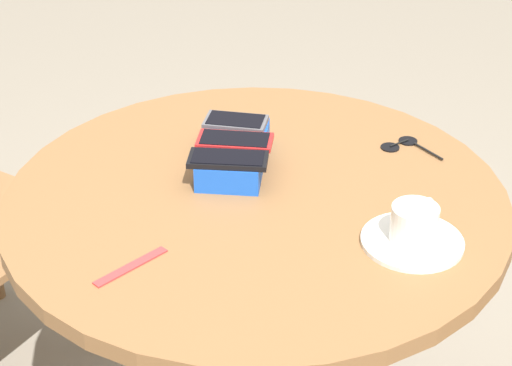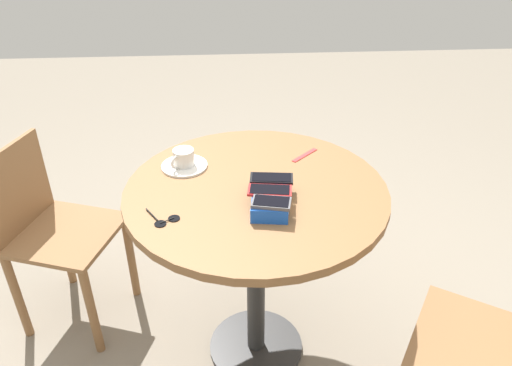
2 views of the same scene
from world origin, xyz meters
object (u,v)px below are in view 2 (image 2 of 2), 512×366
object	(u,v)px
phone_gray	(271,203)
phone_red	(270,190)
phone_black	(271,178)
round_table	(256,221)
sunglasses	(165,220)
saucer	(184,166)
phone_box	(271,198)
coffee_cup	(183,157)
lanyard_strap	(305,155)
chair_far_side	(55,234)

from	to	relation	value
phone_gray	phone_red	size ratio (longest dim) A/B	0.88
phone_gray	phone_black	xyz separation A→B (m)	(0.14, -0.01, -0.00)
round_table	sunglasses	xyz separation A→B (m)	(-0.17, 0.29, 0.14)
round_table	saucer	world-z (taller)	saucer
phone_box	sunglasses	distance (m)	0.33
round_table	coffee_cup	bearing A→B (deg)	57.60
phone_red	phone_black	xyz separation A→B (m)	(0.07, -0.01, 0.00)
phone_red	phone_black	distance (m)	0.07
phone_gray	phone_red	world-z (taller)	phone_gray
phone_red	sunglasses	distance (m)	0.33
lanyard_strap	round_table	bearing A→B (deg)	137.58
sunglasses	chair_far_side	world-z (taller)	chair_far_side
phone_gray	chair_far_side	bearing A→B (deg)	62.81
coffee_cup	chair_far_side	xyz separation A→B (m)	(0.11, 0.56, -0.39)
phone_gray	coffee_cup	size ratio (longest dim) A/B	1.37
phone_black	phone_box	bearing A→B (deg)	172.79
phone_red	sunglasses	world-z (taller)	phone_red
phone_black	chair_far_side	world-z (taller)	phone_black
phone_black	coffee_cup	world-z (taller)	coffee_cup
saucer	sunglasses	size ratio (longest dim) A/B	1.50
phone_black	lanyard_strap	world-z (taller)	phone_black
phone_red	round_table	bearing A→B (deg)	20.52
phone_gray	saucer	world-z (taller)	phone_gray
coffee_cup	sunglasses	world-z (taller)	coffee_cup
phone_box	chair_far_side	size ratio (longest dim) A/B	0.28
phone_box	lanyard_strap	bearing A→B (deg)	-26.52
phone_red	saucer	size ratio (longest dim) A/B	0.88
phone_box	sunglasses	size ratio (longest dim) A/B	2.05
phone_gray	phone_black	bearing A→B (deg)	-5.37
phone_red	sunglasses	xyz separation A→B (m)	(-0.07, 0.32, -0.05)
saucer	coffee_cup	xyz separation A→B (m)	(-0.00, 0.00, 0.04)
phone_gray	phone_red	xyz separation A→B (m)	(0.07, -0.00, -0.00)
phone_box	phone_black	size ratio (longest dim) A/B	1.55
phone_box	phone_red	distance (m)	0.03
round_table	coffee_cup	distance (m)	0.34
round_table	sunglasses	world-z (taller)	sunglasses
sunglasses	chair_far_side	xyz separation A→B (m)	(0.43, 0.52, -0.36)
saucer	sunglasses	world-z (taller)	saucer
coffee_cup	saucer	bearing A→B (deg)	-36.65
round_table	phone_box	distance (m)	0.19
phone_box	coffee_cup	bearing A→B (deg)	48.21
coffee_cup	phone_gray	bearing A→B (deg)	-139.01
phone_gray	lanyard_strap	xyz separation A→B (m)	(0.38, -0.16, -0.05)
phone_gray	lanyard_strap	distance (m)	0.42
saucer	coffee_cup	bearing A→B (deg)	143.35
saucer	phone_gray	bearing A→B (deg)	-139.32
phone_gray	saucer	xyz separation A→B (m)	(0.33, 0.28, -0.05)
phone_gray	sunglasses	size ratio (longest dim) A/B	1.16
phone_red	phone_box	bearing A→B (deg)	-117.85
phone_box	phone_black	xyz separation A→B (m)	(0.07, -0.01, 0.03)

